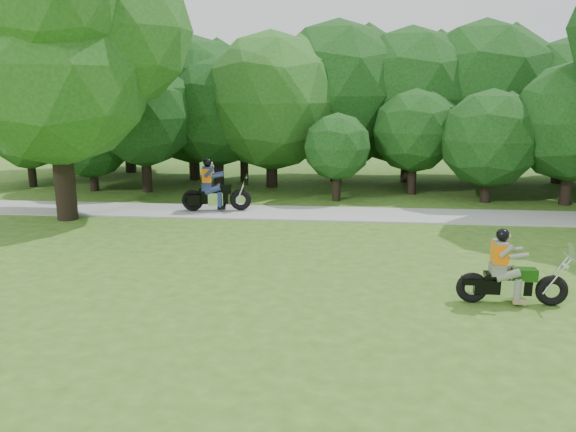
{
  "coord_description": "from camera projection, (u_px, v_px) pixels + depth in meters",
  "views": [
    {
      "loc": [
        -1.3,
        -11.34,
        4.44
      ],
      "look_at": [
        -2.62,
        2.87,
        1.12
      ],
      "focal_mm": 35.0,
      "sensor_mm": 36.0,
      "label": 1
    }
  ],
  "objects": [
    {
      "name": "chopper_motorcycle",
      "position": [
        507.0,
        277.0,
        11.58
      ],
      "size": [
        2.26,
        0.6,
        1.61
      ],
      "rotation": [
        0.0,
        0.0,
        -0.02
      ],
      "color": "black",
      "rests_on": "ground"
    },
    {
      "name": "touring_motorcycle",
      "position": [
        212.0,
        192.0,
        20.0
      ],
      "size": [
        2.48,
        0.99,
        1.9
      ],
      "rotation": [
        0.0,
        0.0,
        0.16
      ],
      "color": "black",
      "rests_on": "walkway"
    },
    {
      "name": "big_tree_west",
      "position": [
        56.0,
        44.0,
        18.17
      ],
      "size": [
        8.64,
        6.56,
        9.96
      ],
      "color": "black",
      "rests_on": "ground"
    },
    {
      "name": "ground",
      "position": [
        398.0,
        300.0,
        11.88
      ],
      "size": [
        100.0,
        100.0,
        0.0
      ],
      "primitive_type": "plane",
      "color": "#335819",
      "rests_on": "ground"
    },
    {
      "name": "tree_line",
      "position": [
        394.0,
        104.0,
        25.31
      ],
      "size": [
        39.78,
        12.3,
        7.57
      ],
      "color": "black",
      "rests_on": "ground"
    },
    {
      "name": "walkway",
      "position": [
        376.0,
        215.0,
        19.63
      ],
      "size": [
        60.0,
        2.2,
        0.06
      ],
      "primitive_type": "cube",
      "color": "gray",
      "rests_on": "ground"
    }
  ]
}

